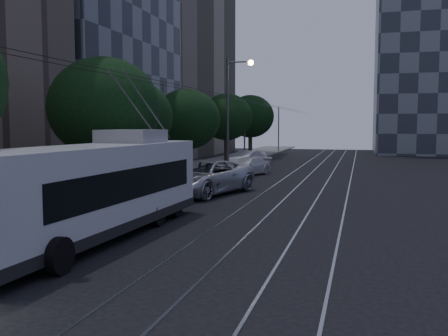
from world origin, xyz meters
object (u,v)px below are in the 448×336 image
car_white_d (259,157)px  streetlamp_far (232,102)px  car_white_c (246,159)px  pickup_silver (204,177)px  trolleybus (96,189)px  car_white_a (216,174)px  car_white_b (247,166)px

car_white_d → streetlamp_far: bearing=-121.2°
car_white_c → pickup_silver: bearing=-70.8°
trolleybus → car_white_c: bearing=95.2°
car_white_c → car_white_d: (0.47, 3.14, -0.02)m
car_white_a → car_white_b: 5.71m
car_white_a → car_white_c: 12.39m
trolleybus → car_white_d: (-0.88, 31.09, -0.93)m
car_white_a → streetlamp_far: bearing=84.8°
car_white_a → car_white_b: (0.70, 5.66, 0.02)m
pickup_silver → car_white_b: size_ratio=1.47×
car_white_b → streetlamp_far: bearing=141.4°
trolleybus → car_white_a: size_ratio=3.21×
car_white_b → trolleybus: bearing=-68.3°
car_white_d → streetlamp_far: 7.80m
trolleybus → car_white_c: (-1.36, 27.94, -0.91)m
car_white_d → streetlamp_far: size_ratio=0.45×
pickup_silver → car_white_d: (-1.13, 20.31, -0.22)m
trolleybus → pickup_silver: 10.80m
trolleybus → car_white_d: bearing=94.1°
trolleybus → streetlamp_far: 25.41m
trolleybus → car_white_b: (0.24, 21.25, -0.97)m
car_white_d → car_white_a: bearing=-110.5°
trolleybus → streetlamp_far: size_ratio=1.31×
car_white_c → car_white_a: bearing=-72.0°
pickup_silver → car_white_a: bearing=114.3°
trolleybus → car_white_a: (-0.46, 15.59, -1.00)m
car_white_c → streetlamp_far: (-0.50, -2.91, 4.81)m
pickup_silver → trolleybus: bearing=-75.3°
car_white_c → car_white_d: 3.18m
pickup_silver → streetlamp_far: bearing=114.4°
pickup_silver → streetlamp_far: (-2.10, 14.26, 4.61)m
streetlamp_far → car_white_d: bearing=80.9°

